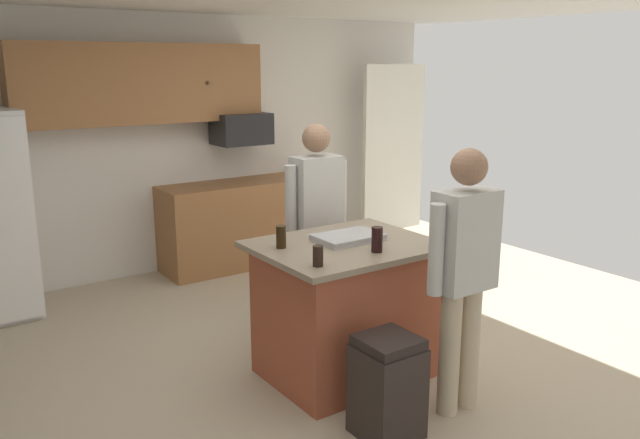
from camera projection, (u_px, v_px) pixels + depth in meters
floor at (335, 360)px, 4.76m from camera, size 7.04×7.04×0.00m
back_wall at (176, 144)px, 6.69m from camera, size 6.40×0.10×2.60m
french_door_window_panel at (393, 149)px, 7.85m from camera, size 0.90×0.06×2.00m
cabinet_run_upper at (141, 84)px, 6.16m from camera, size 2.40×0.38×0.75m
cabinet_run_lower at (245, 223)px, 6.97m from camera, size 1.80×0.63×0.90m
microwave_over_range at (241, 129)px, 6.75m from camera, size 0.56×0.40×0.32m
kitchen_island at (345, 309)px, 4.45m from camera, size 1.17×0.95×0.95m
person_guest_left at (464, 265)px, 3.88m from camera, size 0.57×0.22×1.65m
person_guest_right at (316, 214)px, 5.13m from camera, size 0.57×0.22×1.67m
tumbler_amber at (281, 237)px, 4.22m from camera, size 0.07×0.07×0.15m
glass_dark_ale at (377, 240)px, 4.13m from camera, size 0.07×0.07×0.16m
glass_stout_tall at (318, 256)px, 3.85m from camera, size 0.06×0.06×0.13m
serving_tray at (348, 237)px, 4.41m from camera, size 0.44×0.30×0.04m
trash_bin at (387, 387)px, 3.75m from camera, size 0.34×0.34×0.61m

